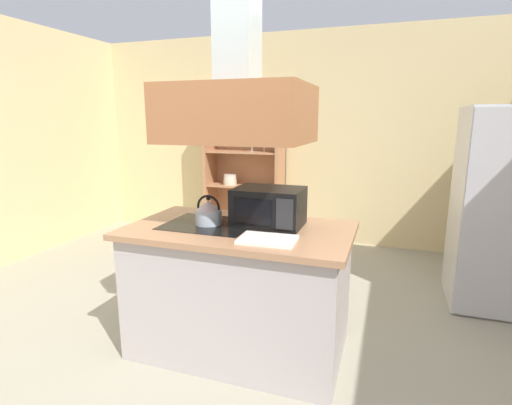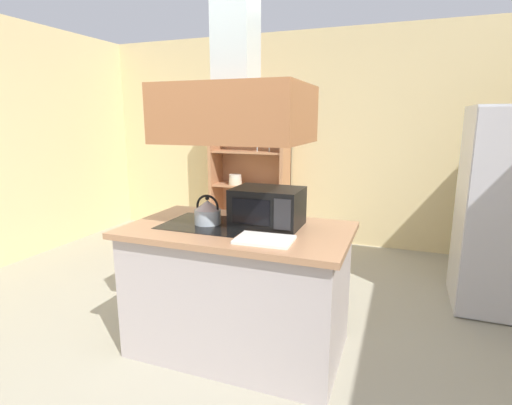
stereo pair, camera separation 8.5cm
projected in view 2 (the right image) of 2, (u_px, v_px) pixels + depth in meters
The scene contains 8 objects.
ground_plane at pixel (208, 360), 2.69m from camera, with size 7.80×7.80×0.00m, color #9C9783.
wall_back at pixel (311, 139), 5.15m from camera, with size 6.00×0.12×2.70m, color beige.
kitchen_island at pixel (238, 289), 2.74m from camera, with size 1.51×0.88×0.90m.
range_hood at pixel (236, 96), 2.47m from camera, with size 0.90×0.70×1.23m.
dish_cabinet at pixel (250, 180), 5.33m from camera, with size 1.04×0.40×1.82m.
kettle at pixel (208, 212), 2.71m from camera, with size 0.18×0.18×0.21m.
cutting_board at pixel (264, 240), 2.35m from camera, with size 0.34×0.24×0.02m, color white.
microwave at pixel (268, 207), 2.66m from camera, with size 0.46×0.35×0.26m.
Camera 2 is at (1.16, -2.13, 1.62)m, focal length 27.52 mm.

